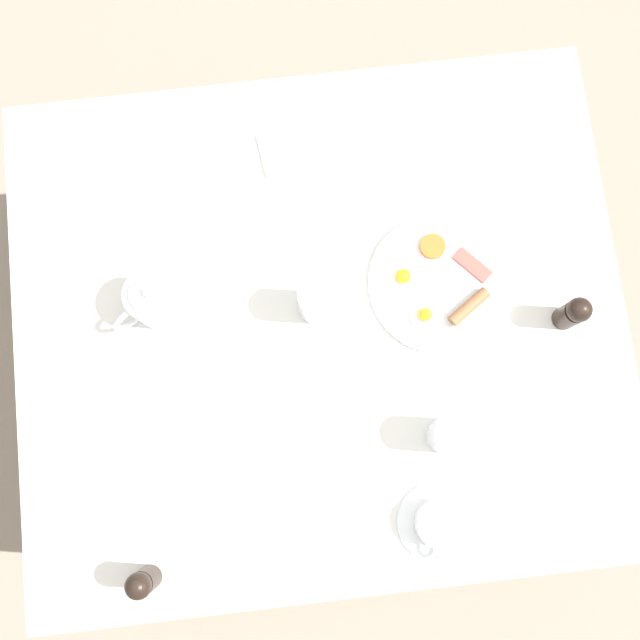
% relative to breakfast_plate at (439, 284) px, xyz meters
% --- Properties ---
extents(ground_plane, '(8.00, 8.00, 0.00)m').
position_rel_breakfast_plate_xyz_m(ground_plane, '(0.05, -0.25, -0.75)').
color(ground_plane, gray).
extents(table, '(1.07, 1.23, 0.75)m').
position_rel_breakfast_plate_xyz_m(table, '(0.05, -0.25, -0.07)').
color(table, silver).
rests_on(table, ground_plane).
extents(breakfast_plate, '(0.29, 0.29, 0.04)m').
position_rel_breakfast_plate_xyz_m(breakfast_plate, '(0.00, 0.00, 0.00)').
color(breakfast_plate, white).
rests_on(breakfast_plate, table).
extents(teapot_near, '(0.11, 0.17, 0.13)m').
position_rel_breakfast_plate_xyz_m(teapot_near, '(-0.02, -0.57, 0.05)').
color(teapot_near, white).
rests_on(teapot_near, table).
extents(teacup_with_saucer_left, '(0.15, 0.15, 0.06)m').
position_rel_breakfast_plate_xyz_m(teacup_with_saucer_left, '(0.46, -0.07, 0.02)').
color(teacup_with_saucer_left, white).
rests_on(teacup_with_saucer_left, table).
extents(water_glass_tall, '(0.07, 0.07, 0.13)m').
position_rel_breakfast_plate_xyz_m(water_glass_tall, '(0.02, -0.25, 0.06)').
color(water_glass_tall, white).
rests_on(water_glass_tall, table).
extents(water_glass_short, '(0.07, 0.07, 0.12)m').
position_rel_breakfast_plate_xyz_m(water_glass_short, '(0.30, -0.03, 0.05)').
color(water_glass_short, white).
rests_on(water_glass_short, table).
extents(pepper_grinder, '(0.05, 0.05, 0.12)m').
position_rel_breakfast_plate_xyz_m(pepper_grinder, '(0.10, 0.24, 0.06)').
color(pepper_grinder, black).
rests_on(pepper_grinder, table).
extents(salt_grinder, '(0.05, 0.05, 0.12)m').
position_rel_breakfast_plate_xyz_m(salt_grinder, '(0.50, -0.63, 0.06)').
color(salt_grinder, black).
rests_on(salt_grinder, table).
extents(napkin_folded, '(0.11, 0.15, 0.01)m').
position_rel_breakfast_plate_xyz_m(napkin_folded, '(-0.32, -0.26, -0.00)').
color(napkin_folded, white).
rests_on(napkin_folded, table).
extents(fork_by_plate, '(0.07, 0.18, 0.00)m').
position_rel_breakfast_plate_xyz_m(fork_by_plate, '(0.32, -0.50, -0.01)').
color(fork_by_plate, silver).
rests_on(fork_by_plate, table).
extents(knife_by_plate, '(0.07, 0.20, 0.00)m').
position_rel_breakfast_plate_xyz_m(knife_by_plate, '(0.14, -0.73, -0.01)').
color(knife_by_plate, silver).
rests_on(knife_by_plate, table).
extents(spoon_for_tea, '(0.13, 0.09, 0.00)m').
position_rel_breakfast_plate_xyz_m(spoon_for_tea, '(-0.39, -0.72, -0.01)').
color(spoon_for_tea, silver).
rests_on(spoon_for_tea, table).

